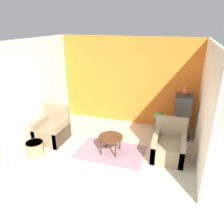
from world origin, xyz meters
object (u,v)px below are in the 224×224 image
armchair_right (169,147)px  armchair_left (53,130)px  parrot (185,91)px  wicker_basket (35,148)px  potted_plant (158,120)px  coffee_table (111,138)px  birdcage (182,117)px

armchair_right → armchair_left: bearing=-177.7°
armchair_right → parrot: 1.69m
armchair_right → wicker_basket: 3.38m
parrot → potted_plant: size_ratio=0.42×
potted_plant → wicker_basket: size_ratio=1.52×
armchair_right → potted_plant: 1.32m
coffee_table → armchair_left: (-1.77, 0.10, -0.11)m
armchair_left → potted_plant: size_ratio=1.44×
armchair_right → wicker_basket: armchair_right is taller
armchair_right → wicker_basket: bearing=-164.7°
armchair_left → birdcage: birdcage is taller
birdcage → parrot: (0.00, 0.00, 0.78)m
birdcage → potted_plant: (-0.65, -0.00, -0.21)m
armchair_left → potted_plant: bearing=26.2°
armchair_left → coffee_table: bearing=-3.2°
birdcage → coffee_table: bearing=-138.8°
coffee_table → birdcage: 2.25m
parrot → birdcage: bearing=-90.0°
armchair_right → coffee_table: bearing=-171.1°
coffee_table → birdcage: birdcage is taller
coffee_table → birdcage: (1.69, 1.48, 0.21)m
coffee_table → armchair_right: armchair_right is taller
coffee_table → parrot: bearing=41.2°
coffee_table → parrot: (1.69, 1.48, 0.99)m
birdcage → potted_plant: 0.69m
coffee_table → wicker_basket: 1.95m
birdcage → parrot: bearing=90.0°
armchair_right → parrot: parrot is taller
birdcage → potted_plant: bearing=-179.9°
armchair_right → parrot: (0.25, 1.25, 1.10)m
armchair_left → wicker_basket: 0.78m
coffee_table → birdcage: size_ratio=0.49×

